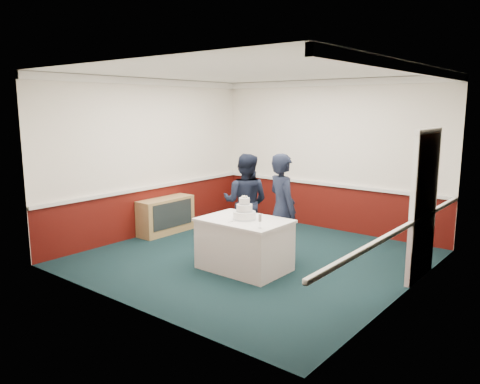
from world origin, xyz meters
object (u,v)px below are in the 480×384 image
Objects in this scene: cake_knife at (234,221)px; person_woman at (282,209)px; wedding_cake at (244,212)px; champagne_flute at (260,219)px; sideboard at (166,216)px; person_man at (245,202)px; cake_table at (244,244)px.

cake_knife is 0.12× the size of person_woman.
person_woman reaches higher than wedding_cake.
wedding_cake is at bearing 94.30° from person_woman.
champagne_flute is (0.50, -0.28, 0.03)m from wedding_cake.
sideboard is 0.71× the size of person_man.
person_woman is at bearing 85.51° from cake_knife.
person_man reaches higher than cake_knife.
sideboard is 2.66m from wedding_cake.
cake_table is 6.00× the size of cake_knife.
wedding_cake is 0.68m from person_woman.
cake_knife is at bearing 97.79° from person_woman.
person_woman is (0.30, 0.82, 0.09)m from cake_knife.
cake_knife is at bearing -98.53° from wedding_cake.
person_woman is at bearing -1.35° from sideboard.
wedding_cake is at bearing 105.75° from person_man.
wedding_cake reaches higher than cake_knife.
cake_knife is 0.55m from champagne_flute.
cake_knife is 1.07× the size of champagne_flute.
cake_table is 3.63× the size of wedding_cake.
person_woman is at bearing 66.24° from cake_table.
person_man is (-0.59, 1.02, 0.05)m from cake_knife.
cake_table is at bearing -90.00° from wedding_cake.
person_woman is at bearing 104.16° from champagne_flute.
sideboard is 2.61m from cake_table.
cake_knife is at bearing 98.73° from person_man.
cake_knife is (-0.03, -0.20, -0.11)m from wedding_cake.
champagne_flute is at bearing 132.22° from person_woman.
wedding_cake is 0.23m from cake_knife.
cake_table is at bearing 150.75° from champagne_flute.
person_woman is (0.90, -0.20, 0.04)m from person_man.
sideboard is 1.96m from person_man.
cake_table is 1.12m from person_man.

